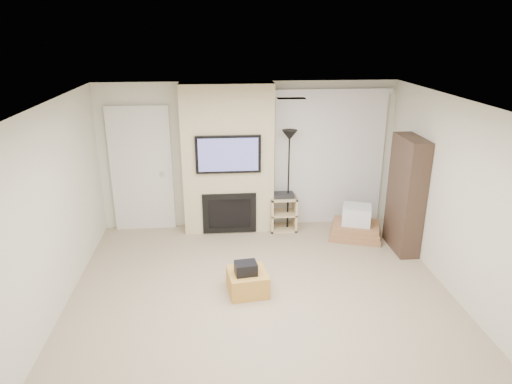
{
  "coord_description": "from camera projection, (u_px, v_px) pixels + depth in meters",
  "views": [
    {
      "loc": [
        -0.52,
        -4.76,
        3.31
      ],
      "look_at": [
        0.0,
        1.2,
        1.15
      ],
      "focal_mm": 32.0,
      "sensor_mm": 36.0,
      "label": 1
    }
  ],
  "objects": [
    {
      "name": "box_stack",
      "position": [
        356.0,
        225.0,
        7.59
      ],
      "size": [
        0.98,
        0.85,
        0.55
      ],
      "color": "#9E6D46",
      "rests_on": "floor"
    },
    {
      "name": "fireplace_wall",
      "position": [
        228.0,
        160.0,
        7.56
      ],
      "size": [
        1.5,
        0.47,
        2.5
      ],
      "color": "beige",
      "rests_on": "floor"
    },
    {
      "name": "ceiling",
      "position": [
        266.0,
        110.0,
        4.78
      ],
      "size": [
        5.0,
        5.5,
        0.0
      ],
      "primitive_type": "cube",
      "color": "white",
      "rests_on": "wall_back"
    },
    {
      "name": "floor_lamp",
      "position": [
        289.0,
        152.0,
        7.52
      ],
      "size": [
        0.26,
        0.26,
        1.75
      ],
      "color": "black",
      "rests_on": "floor"
    },
    {
      "name": "hvac_vent",
      "position": [
        291.0,
        99.0,
        5.57
      ],
      "size": [
        0.35,
        0.18,
        0.01
      ],
      "primitive_type": "cube",
      "color": "silver",
      "rests_on": "ceiling"
    },
    {
      "name": "wall_right",
      "position": [
        474.0,
        212.0,
        5.41
      ],
      "size": [
        0.0,
        5.5,
        2.5
      ],
      "primitive_type": "cube",
      "rotation": [
        1.57,
        0.0,
        1.57
      ],
      "color": "beige",
      "rests_on": "ground"
    },
    {
      "name": "floor",
      "position": [
        264.0,
        312.0,
        5.63
      ],
      "size": [
        5.0,
        5.5,
        0.0
      ],
      "primitive_type": "cube",
      "color": "tan",
      "rests_on": "ground"
    },
    {
      "name": "vertical_blinds",
      "position": [
        329.0,
        153.0,
        7.84
      ],
      "size": [
        1.98,
        0.1,
        2.37
      ],
      "color": "silver",
      "rests_on": "floor"
    },
    {
      "name": "ottoman",
      "position": [
        248.0,
        282.0,
        6.02
      ],
      "size": [
        0.56,
        0.56,
        0.3
      ],
      "primitive_type": "cube",
      "rotation": [
        0.0,
        0.0,
        0.13
      ],
      "color": "gold",
      "rests_on": "floor"
    },
    {
      "name": "bookshelf",
      "position": [
        406.0,
        195.0,
        6.98
      ],
      "size": [
        0.3,
        0.8,
        1.8
      ],
      "color": "#35261D",
      "rests_on": "floor"
    },
    {
      "name": "av_stand",
      "position": [
        283.0,
        210.0,
        7.85
      ],
      "size": [
        0.45,
        0.38,
        0.66
      ],
      "color": "#D2B887",
      "rests_on": "floor"
    },
    {
      "name": "entry_door",
      "position": [
        142.0,
        170.0,
        7.67
      ],
      "size": [
        1.02,
        0.11,
        2.14
      ],
      "color": "silver",
      "rests_on": "floor"
    },
    {
      "name": "wall_left",
      "position": [
        39.0,
        227.0,
        5.0
      ],
      "size": [
        0.0,
        5.5,
        2.5
      ],
      "primitive_type": "cube",
      "rotation": [
        1.57,
        0.0,
        1.57
      ],
      "color": "beige",
      "rests_on": "ground"
    },
    {
      "name": "black_bag",
      "position": [
        246.0,
        268.0,
        5.9
      ],
      "size": [
        0.31,
        0.25,
        0.16
      ],
      "primitive_type": "cube",
      "rotation": [
        0.0,
        0.0,
        0.13
      ],
      "color": "black",
      "rests_on": "ottoman"
    },
    {
      "name": "wall_back",
      "position": [
        248.0,
        156.0,
        7.78
      ],
      "size": [
        5.0,
        0.0,
        2.5
      ],
      "primitive_type": "cube",
      "rotation": [
        1.57,
        0.0,
        0.0
      ],
      "color": "beige",
      "rests_on": "ground"
    }
  ]
}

